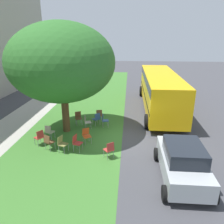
{
  "coord_description": "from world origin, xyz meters",
  "views": [
    {
      "loc": [
        -11.38,
        -0.12,
        5.77
      ],
      "look_at": [
        1.29,
        0.89,
        1.23
      ],
      "focal_mm": 34.91,
      "sensor_mm": 36.0,
      "label": 1
    }
  ],
  "objects": [
    {
      "name": "parked_car",
      "position": [
        -3.42,
        -2.39,
        0.84
      ],
      "size": [
        3.7,
        1.92,
        1.65
      ],
      "color": "#ADB2B7",
      "rests_on": "ground"
    },
    {
      "name": "chair_10",
      "position": [
        -0.28,
        4.4,
        0.52
      ],
      "size": [
        0.52,
        0.52,
        0.88
      ],
      "color": "#ADA393",
      "rests_on": "ground"
    },
    {
      "name": "chair_9",
      "position": [
        -2.06,
        0.76,
        0.52
      ],
      "size": [
        0.58,
        0.58,
        0.88
      ],
      "color": "#B7332D",
      "rests_on": "ground"
    },
    {
      "name": "chair_6",
      "position": [
        -1.62,
        3.24,
        0.52
      ],
      "size": [
        0.53,
        0.54,
        0.88
      ],
      "color": "olive",
      "rests_on": "ground"
    },
    {
      "name": "chair_11",
      "position": [
        2.1,
        3.24,
        0.52
      ],
      "size": [
        0.56,
        0.55,
        0.88
      ],
      "color": "brown",
      "rests_on": "ground"
    },
    {
      "name": "chair_0",
      "position": [
        1.8,
        1.44,
        0.52
      ],
      "size": [
        0.48,
        0.49,
        0.88
      ],
      "color": "#335184",
      "rests_on": "ground"
    },
    {
      "name": "chair_4",
      "position": [
        1.4,
        2.53,
        0.52
      ],
      "size": [
        0.53,
        0.54,
        0.88
      ],
      "color": "#ADA393",
      "rests_on": "ground"
    },
    {
      "name": "chair_2",
      "position": [
        -1.45,
        2.52,
        0.52
      ],
      "size": [
        0.52,
        0.52,
        0.88
      ],
      "color": "#B7332D",
      "rests_on": "ground"
    },
    {
      "name": "chair_8",
      "position": [
        -1.51,
        3.99,
        0.52
      ],
      "size": [
        0.57,
        0.56,
        0.88
      ],
      "color": "brown",
      "rests_on": "ground"
    },
    {
      "name": "chair_3",
      "position": [
        -0.57,
        2.17,
        0.52
      ],
      "size": [
        0.57,
        0.57,
        0.88
      ],
      "color": "#C64C1E",
      "rests_on": "ground"
    },
    {
      "name": "ground",
      "position": [
        0.0,
        0.0,
        0.0
      ],
      "size": [
        80.0,
        80.0,
        0.0
      ],
      "primitive_type": "plane",
      "color": "#424247"
    },
    {
      "name": "sidewalk_strip",
      "position": [
        0.0,
        7.6,
        0.0
      ],
      "size": [
        48.0,
        2.8,
        0.01
      ],
      "primitive_type": "cube",
      "color": "#ADA89E",
      "rests_on": "ground"
    },
    {
      "name": "street_tree",
      "position": [
        0.96,
        3.74,
        4.25
      ],
      "size": [
        6.13,
        6.13,
        6.53
      ],
      "color": "brown",
      "rests_on": "ground"
    },
    {
      "name": "chair_7",
      "position": [
        1.99,
        1.97,
        0.52
      ],
      "size": [
        0.59,
        0.59,
        0.88
      ],
      "color": "#335184",
      "rests_on": "ground"
    },
    {
      "name": "chair_1",
      "position": [
        -1.01,
        4.69,
        0.52
      ],
      "size": [
        0.58,
        0.58,
        0.88
      ],
      "color": "#B7332D",
      "rests_on": "ground"
    },
    {
      "name": "chair_5",
      "position": [
        2.7,
        1.91,
        0.52
      ],
      "size": [
        0.5,
        0.5,
        0.88
      ],
      "color": "brown",
      "rests_on": "ground"
    },
    {
      "name": "school_bus",
      "position": [
        5.75,
        -2.59,
        1.76
      ],
      "size": [
        10.4,
        2.8,
        2.88
      ],
      "color": "yellow",
      "rests_on": "ground"
    },
    {
      "name": "pedestrian_0",
      "position": [
        7.69,
        7.61,
        0.93
      ],
      "size": [
        0.36,
        0.41,
        1.69
      ],
      "color": "#3F3851",
      "rests_on": "ground"
    },
    {
      "name": "grass_verge",
      "position": [
        0.0,
        3.2,
        0.0
      ],
      "size": [
        48.0,
        6.0,
        0.01
      ],
      "primitive_type": "cube",
      "color": "#3D752D",
      "rests_on": "ground"
    }
  ]
}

